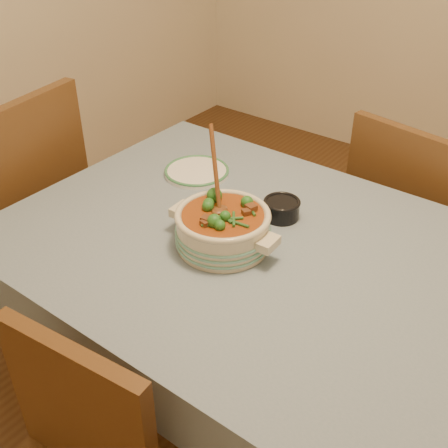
% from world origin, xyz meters
% --- Properties ---
extents(floor, '(4.50, 4.50, 0.00)m').
position_xyz_m(floor, '(0.00, 0.00, 0.00)').
color(floor, '#4B2B15').
rests_on(floor, ground).
extents(dining_table, '(1.68, 1.08, 0.76)m').
position_xyz_m(dining_table, '(0.00, 0.00, 0.66)').
color(dining_table, brown).
rests_on(dining_table, floor).
extents(stew_casserole, '(0.34, 0.27, 0.32)m').
position_xyz_m(stew_casserole, '(-0.17, -0.06, 0.82)').
color(stew_casserole, beige).
rests_on(stew_casserole, dining_table).
extents(white_plate, '(0.26, 0.26, 0.02)m').
position_xyz_m(white_plate, '(-0.50, 0.22, 0.77)').
color(white_plate, white).
rests_on(white_plate, dining_table).
extents(condiment_bowl, '(0.13, 0.13, 0.06)m').
position_xyz_m(condiment_bowl, '(-0.12, 0.17, 0.79)').
color(condiment_bowl, black).
rests_on(condiment_bowl, dining_table).
extents(chair_far, '(0.49, 0.49, 0.90)m').
position_xyz_m(chair_far, '(0.07, 0.81, 0.51)').
color(chair_far, brown).
rests_on(chair_far, floor).
extents(chair_left, '(0.54, 0.54, 1.01)m').
position_xyz_m(chair_left, '(-1.11, -0.10, 0.57)').
color(chair_left, brown).
rests_on(chair_left, floor).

